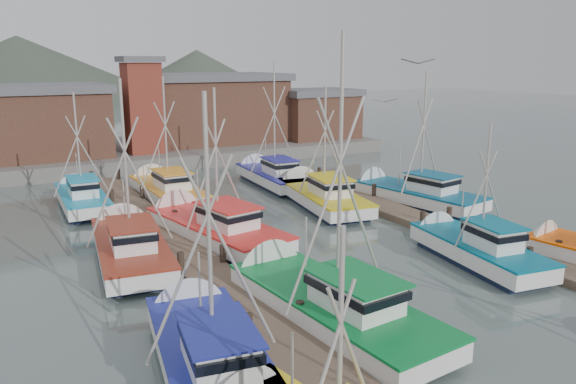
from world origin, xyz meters
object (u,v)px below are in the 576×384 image
lookout_tower (142,104)px  boat_8 (210,227)px  boat_12 (165,189)px  boat_4 (323,301)px

lookout_tower → boat_8: lookout_tower is taller
lookout_tower → boat_12: size_ratio=0.89×
lookout_tower → boat_4: boat_4 is taller
boat_8 → boat_12: 9.96m
boat_4 → boat_12: boat_4 is taller
boat_12 → boat_4: bearing=-91.7°
boat_4 → boat_12: (0.40, 21.01, -0.01)m
lookout_tower → boat_12: bearing=-99.6°
lookout_tower → boat_4: size_ratio=0.75×
lookout_tower → boat_12: 14.45m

